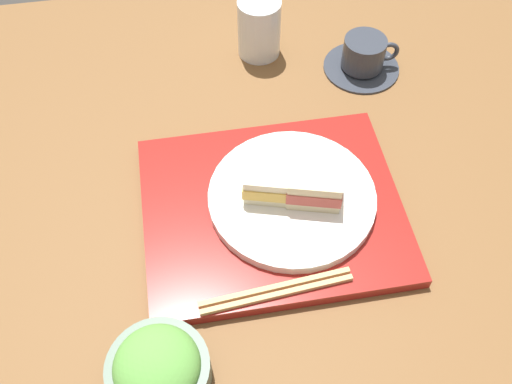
% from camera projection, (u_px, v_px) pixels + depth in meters
% --- Properties ---
extents(ground_plane, '(1.40, 1.00, 0.03)m').
position_uv_depth(ground_plane, '(264.00, 182.00, 0.90)').
color(ground_plane, brown).
extents(serving_tray, '(0.37, 0.31, 0.02)m').
position_uv_depth(serving_tray, '(271.00, 209.00, 0.84)').
color(serving_tray, maroon).
rests_on(serving_tray, ground_plane).
extents(sandwich_plate, '(0.24, 0.24, 0.01)m').
position_uv_depth(sandwich_plate, '(292.00, 197.00, 0.83)').
color(sandwich_plate, silver).
rests_on(sandwich_plate, serving_tray).
extents(sandwich_near, '(0.09, 0.07, 0.05)m').
position_uv_depth(sandwich_near, '(272.00, 182.00, 0.81)').
color(sandwich_near, beige).
rests_on(sandwich_near, sandwich_plate).
extents(sandwich_far, '(0.09, 0.07, 0.05)m').
position_uv_depth(sandwich_far, '(315.00, 186.00, 0.80)').
color(sandwich_far, beige).
rests_on(sandwich_far, sandwich_plate).
extents(salad_bowl, '(0.12, 0.12, 0.07)m').
position_uv_depth(salad_bowl, '(158.00, 369.00, 0.68)').
color(salad_bowl, '#4C6051').
rests_on(salad_bowl, ground_plane).
extents(chopsticks_pair, '(0.20, 0.03, 0.01)m').
position_uv_depth(chopsticks_pair, '(276.00, 291.00, 0.75)').
color(chopsticks_pair, tan).
rests_on(chopsticks_pair, serving_tray).
extents(coffee_cup, '(0.13, 0.13, 0.06)m').
position_uv_depth(coffee_cup, '(364.00, 57.00, 1.00)').
color(coffee_cup, '#333842').
rests_on(coffee_cup, ground_plane).
extents(drinking_glass, '(0.08, 0.08, 0.11)m').
position_uv_depth(drinking_glass, '(259.00, 28.00, 1.01)').
color(drinking_glass, silver).
rests_on(drinking_glass, ground_plane).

